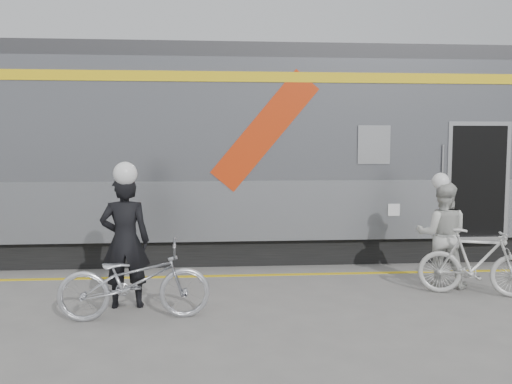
{
  "coord_description": "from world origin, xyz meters",
  "views": [
    {
      "loc": [
        -1.13,
        -7.01,
        2.29
      ],
      "look_at": [
        -0.46,
        1.6,
        1.5
      ],
      "focal_mm": 38.0,
      "sensor_mm": 36.0,
      "label": 1
    }
  ],
  "objects": [
    {
      "name": "train",
      "position": [
        1.59,
        4.19,
        2.05
      ],
      "size": [
        24.0,
        3.17,
        4.1
      ],
      "color": "black",
      "rests_on": "ground"
    },
    {
      "name": "man",
      "position": [
        -2.36,
        0.51,
        0.93
      ],
      "size": [
        0.7,
        0.49,
        1.85
      ],
      "primitive_type": "imported",
      "rotation": [
        0.0,
        0.0,
        3.21
      ],
      "color": "black",
      "rests_on": "ground"
    },
    {
      "name": "safety_strip",
      "position": [
        0.0,
        2.15,
        0.0
      ],
      "size": [
        24.0,
        0.12,
        0.01
      ],
      "primitive_type": "cube",
      "color": "yellow",
      "rests_on": "ground"
    },
    {
      "name": "helmet_man",
      "position": [
        -2.36,
        0.51,
        2.01
      ],
      "size": [
        0.32,
        0.32,
        0.32
      ],
      "primitive_type": "sphere",
      "color": "white",
      "rests_on": "man"
    },
    {
      "name": "bicycle_right",
      "position": [
        2.78,
        0.68,
        0.5
      ],
      "size": [
        1.74,
        1.0,
        1.01
      ],
      "primitive_type": "imported",
      "rotation": [
        0.0,
        0.0,
        1.23
      ],
      "color": "#BAB9B5",
      "rests_on": "ground"
    },
    {
      "name": "ground",
      "position": [
        0.0,
        0.0,
        0.0
      ],
      "size": [
        90.0,
        90.0,
        0.0
      ],
      "primitive_type": "plane",
      "color": "slate",
      "rests_on": "ground"
    },
    {
      "name": "woman",
      "position": [
        2.48,
        1.23,
        0.83
      ],
      "size": [
        0.97,
        0.86,
        1.66
      ],
      "primitive_type": "imported",
      "rotation": [
        0.0,
        0.0,
        2.8
      ],
      "color": "beige",
      "rests_on": "ground"
    },
    {
      "name": "helmet_woman",
      "position": [
        2.48,
        1.23,
        1.8
      ],
      "size": [
        0.27,
        0.27,
        0.27
      ],
      "primitive_type": "sphere",
      "color": "white",
      "rests_on": "woman"
    },
    {
      "name": "bicycle_left",
      "position": [
        -2.16,
        -0.04,
        0.51
      ],
      "size": [
        1.98,
        0.81,
        1.02
      ],
      "primitive_type": "imported",
      "rotation": [
        0.0,
        0.0,
        1.64
      ],
      "color": "#B9BAC1",
      "rests_on": "ground"
    }
  ]
}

